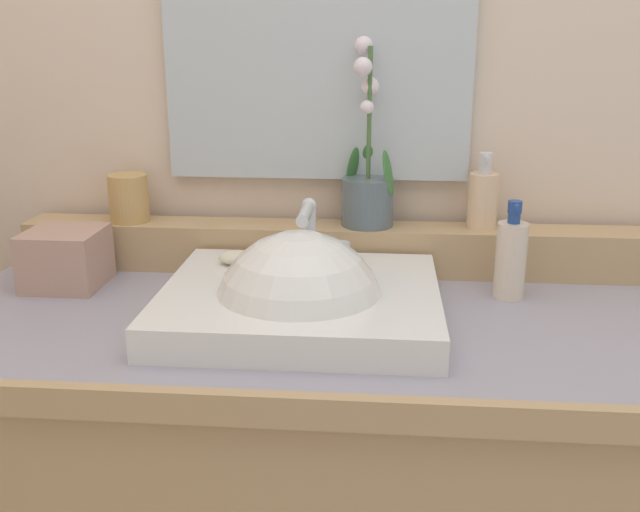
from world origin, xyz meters
name	(u,v)px	position (x,y,z in m)	size (l,w,h in m)	color
wall_back	(347,68)	(0.00, 0.39, 1.24)	(2.85, 0.20, 2.49)	beige
back_ledge	(341,248)	(0.00, 0.23, 0.92)	(1.21, 0.09, 0.09)	tan
sink_basin	(300,311)	(-0.05, -0.03, 0.89)	(0.43, 0.38, 0.29)	white
soap_bar	(239,258)	(-0.17, 0.08, 0.94)	(0.07, 0.04, 0.02)	beige
potted_plant	(368,184)	(0.05, 0.24, 1.04)	(0.10, 0.11, 0.34)	slate
soap_dispenser	(483,198)	(0.26, 0.24, 1.02)	(0.05, 0.06, 0.14)	beige
tumbler_cup	(129,198)	(-0.41, 0.23, 1.01)	(0.07, 0.07, 0.09)	tan
lotion_bottle	(511,258)	(0.30, 0.10, 0.95)	(0.05, 0.05, 0.17)	beige
tissue_box	(66,258)	(-0.48, 0.10, 0.93)	(0.13, 0.13, 0.10)	tan
mirror	(318,39)	(-0.05, 0.28, 1.30)	(0.57, 0.02, 0.51)	silver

